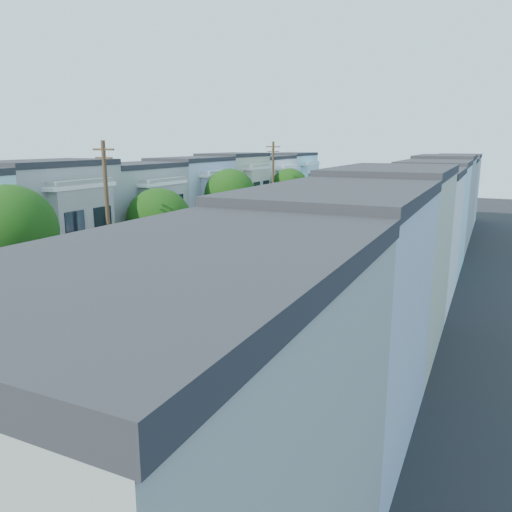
{
  "coord_description": "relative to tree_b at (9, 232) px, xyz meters",
  "views": [
    {
      "loc": [
        15.43,
        -22.05,
        9.98
      ],
      "look_at": [
        0.72,
        8.92,
        2.2
      ],
      "focal_mm": 35.0,
      "sensor_mm": 36.0,
      "label": 1
    }
  ],
  "objects": [
    {
      "name": "ground",
      "position": [
        6.3,
        5.16,
        -5.64
      ],
      "size": [
        160.0,
        160.0,
        0.0
      ],
      "primitive_type": "plane",
      "color": "black",
      "rests_on": "ground"
    },
    {
      "name": "road_slab",
      "position": [
        6.3,
        20.16,
        -5.63
      ],
      "size": [
        12.0,
        70.0,
        0.02
      ],
      "primitive_type": "cube",
      "color": "black",
      "rests_on": "ground"
    },
    {
      "name": "curb_left",
      "position": [
        0.25,
        20.16,
        -5.57
      ],
      "size": [
        0.3,
        70.0,
        0.15
      ],
      "primitive_type": "cube",
      "color": "gray",
      "rests_on": "ground"
    },
    {
      "name": "curb_right",
      "position": [
        12.35,
        20.16,
        -5.57
      ],
      "size": [
        0.3,
        70.0,
        0.15
      ],
      "primitive_type": "cube",
      "color": "gray",
      "rests_on": "ground"
    },
    {
      "name": "sidewalk_left",
      "position": [
        -1.05,
        20.16,
        -5.57
      ],
      "size": [
        2.6,
        70.0,
        0.15
      ],
      "primitive_type": "cube",
      "color": "gray",
      "rests_on": "ground"
    },
    {
      "name": "sidewalk_right",
      "position": [
        13.65,
        20.16,
        -5.57
      ],
      "size": [
        2.6,
        70.0,
        0.15
      ],
      "primitive_type": "cube",
      "color": "gray",
      "rests_on": "ground"
    },
    {
      "name": "centerline",
      "position": [
        6.3,
        20.16,
        -5.64
      ],
      "size": [
        0.12,
        70.0,
        0.01
      ],
      "primitive_type": "cube",
      "color": "gold",
      "rests_on": "ground"
    },
    {
      "name": "townhouse_row_left",
      "position": [
        -4.85,
        20.16,
        -5.64
      ],
      "size": [
        5.0,
        70.0,
        8.5
      ],
      "primitive_type": "cube",
      "color": "white",
      "rests_on": "ground"
    },
    {
      "name": "townhouse_row_right",
      "position": [
        17.45,
        20.16,
        -5.64
      ],
      "size": [
        5.0,
        70.0,
        8.5
      ],
      "primitive_type": "cube",
      "color": "white",
      "rests_on": "ground"
    },
    {
      "name": "tree_b",
      "position": [
        0.0,
        0.0,
        0.0
      ],
      "size": [
        4.7,
        4.7,
        8.02
      ],
      "color": "black",
      "rests_on": "ground"
    },
    {
      "name": "tree_c",
      "position": [
        0.0,
        12.32,
        -1.14
      ],
      "size": [
        4.7,
        4.7,
        6.87
      ],
      "color": "black",
      "rests_on": "ground"
    },
    {
      "name": "tree_d",
      "position": [
        0.0,
        23.14,
        -0.27
      ],
      "size": [
        4.7,
        4.7,
        7.75
      ],
      "color": "black",
      "rests_on": "ground"
    },
    {
      "name": "tree_e",
      "position": [
        0.0,
        37.79,
        -0.75
      ],
      "size": [
        4.43,
        4.43,
        7.13
      ],
      "color": "black",
      "rests_on": "ground"
    },
    {
      "name": "tree_far_r",
      "position": [
        13.2,
        35.33,
        -1.56
      ],
      "size": [
        3.1,
        3.1,
        5.68
      ],
      "color": "black",
      "rests_on": "ground"
    },
    {
      "name": "utility_pole_near",
      "position": [
        0.0,
        7.16,
        -0.49
      ],
      "size": [
        1.6,
        0.26,
        10.0
      ],
      "color": "#42301E",
      "rests_on": "ground"
    },
    {
      "name": "utility_pole_far",
      "position": [
        0.0,
        33.16,
        -0.49
      ],
      "size": [
        1.6,
        0.26,
        10.0
      ],
      "color": "#42301E",
      "rests_on": "ground"
    },
    {
      "name": "fedex_truck",
      "position": [
        7.99,
        12.42,
        -4.01
      ],
      "size": [
        2.34,
        6.08,
        2.92
      ],
      "rotation": [
        0.0,
        0.0,
        -0.04
      ],
      "color": "silver",
      "rests_on": "ground"
    },
    {
      "name": "lead_sedan",
      "position": [
        7.94,
        21.2,
        -5.0
      ],
      "size": [
        2.52,
        4.76,
        1.27
      ],
      "primitive_type": "imported",
      "rotation": [
        0.0,
        0.0,
        0.09
      ],
      "color": "black",
      "rests_on": "ground"
    },
    {
      "name": "parked_left_c",
      "position": [
        1.4,
        4.08,
        -4.93
      ],
      "size": [
        2.5,
        5.17,
        1.42
      ],
      "primitive_type": "imported",
      "rotation": [
        0.0,
        0.0,
        0.03
      ],
      "color": "#90969F",
      "rests_on": "ground"
    },
    {
      "name": "parked_left_d",
      "position": [
        1.4,
        16.2,
        -4.87
      ],
      "size": [
        2.56,
        5.29,
        1.54
      ],
      "primitive_type": "imported",
      "rotation": [
        0.0,
        0.0,
        -0.08
      ],
      "color": "#370813",
      "rests_on": "ground"
    },
    {
      "name": "parked_right_a",
      "position": [
        11.2,
        -3.35,
        -5.02
      ],
      "size": [
        2.35,
        4.63,
        1.25
      ],
      "primitive_type": "imported",
      "rotation": [
        0.0,
        0.0,
        -0.06
      ],
      "color": "slate",
      "rests_on": "ground"
    },
    {
      "name": "parked_right_b",
      "position": [
        11.2,
        4.14,
        -4.88
      ],
      "size": [
        2.21,
        5.13,
        1.53
      ],
      "primitive_type": "imported",
      "rotation": [
        0.0,
        0.0,
        -0.01
      ],
      "color": "white",
      "rests_on": "ground"
    },
    {
      "name": "parked_right_c",
      "position": [
        11.2,
        25.06,
        -5.01
      ],
      "size": [
        1.65,
        3.87,
        1.26
      ],
      "primitive_type": "imported",
      "rotation": [
        0.0,
        0.0,
        0.09
      ],
      "color": "black",
      "rests_on": "ground"
    },
    {
      "name": "parked_right_d",
      "position": [
        11.2,
        34.29,
        -5.01
      ],
      "size": [
        1.64,
        3.95,
        1.26
      ],
      "primitive_type": "imported",
      "rotation": [
        0.0,
        0.0,
        -0.04
      ],
      "color": "black",
      "rests_on": "ground"
    },
    {
      "name": "motorcycle",
      "position": [
        11.36,
        -8.31,
        -5.18
      ],
      "size": [
        0.3,
        2.2,
        0.87
      ],
      "rotation": [
        0.0,
        0.0,
        0.17
      ],
      "color": "black",
      "rests_on": "ground"
    }
  ]
}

